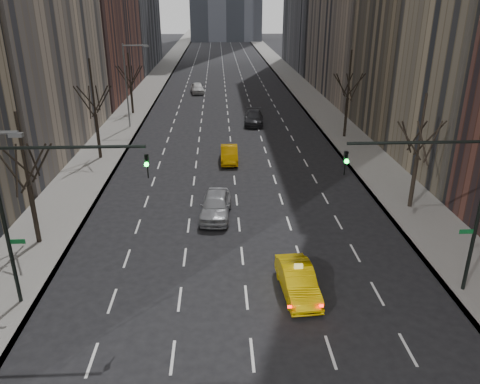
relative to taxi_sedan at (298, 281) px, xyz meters
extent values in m
cube|color=slate|center=(-14.78, 57.77, -0.64)|extent=(4.50, 320.00, 0.15)
cube|color=slate|center=(9.72, 57.77, -0.64)|extent=(4.50, 320.00, 0.15)
cylinder|color=black|center=(-14.53, 5.77, 1.22)|extent=(0.28, 0.28, 3.57)
cylinder|color=black|center=(-14.53, 5.77, 5.13)|extent=(0.16, 0.16, 4.25)
cylinder|color=black|center=(-14.38, 6.62, 4.23)|extent=(0.42, 1.80, 2.52)
cylinder|color=black|center=(-13.73, 6.07, 4.23)|extent=(1.74, 0.72, 2.52)
cylinder|color=black|center=(-13.87, 5.22, 4.23)|extent=(1.46, 1.25, 2.52)
cylinder|color=black|center=(-14.68, 4.93, 4.23)|extent=(0.42, 1.80, 2.52)
cylinder|color=black|center=(-15.34, 5.48, 4.23)|extent=(1.74, 0.72, 2.52)
cylinder|color=black|center=(-15.19, 6.33, 4.23)|extent=(1.46, 1.25, 2.52)
cylinder|color=black|center=(-14.53, 21.77, 1.43)|extent=(0.28, 0.28, 3.99)
cylinder|color=black|center=(-14.53, 21.77, 5.80)|extent=(0.16, 0.16, 4.75)
cylinder|color=black|center=(-14.38, 22.62, 4.65)|extent=(0.42, 1.80, 2.52)
cylinder|color=black|center=(-13.73, 22.07, 4.65)|extent=(1.74, 0.72, 2.52)
cylinder|color=black|center=(-13.87, 21.22, 4.65)|extent=(1.46, 1.25, 2.52)
cylinder|color=black|center=(-14.68, 20.93, 4.65)|extent=(0.42, 1.80, 2.52)
cylinder|color=black|center=(-15.34, 21.48, 4.65)|extent=(1.74, 0.72, 2.52)
cylinder|color=black|center=(-15.19, 22.33, 4.65)|extent=(1.46, 1.25, 2.52)
cylinder|color=black|center=(-14.53, 39.77, 1.11)|extent=(0.28, 0.28, 3.36)
cylinder|color=black|center=(-14.53, 39.77, 4.79)|extent=(0.16, 0.16, 4.00)
cylinder|color=black|center=(-14.38, 40.62, 4.02)|extent=(0.42, 1.80, 2.52)
cylinder|color=black|center=(-13.73, 40.07, 4.02)|extent=(1.74, 0.72, 2.52)
cylinder|color=black|center=(-13.87, 39.22, 4.02)|extent=(1.46, 1.25, 2.52)
cylinder|color=black|center=(-14.68, 38.93, 4.02)|extent=(0.42, 1.80, 2.52)
cylinder|color=black|center=(-15.34, 39.48, 4.02)|extent=(1.74, 0.72, 2.52)
cylinder|color=black|center=(-15.19, 40.33, 4.02)|extent=(1.46, 1.25, 2.52)
cylinder|color=black|center=(9.47, 9.77, 1.22)|extent=(0.28, 0.28, 3.57)
cylinder|color=black|center=(9.47, 9.77, 5.13)|extent=(0.16, 0.16, 4.25)
cylinder|color=black|center=(9.62, 10.62, 4.23)|extent=(0.42, 1.80, 2.52)
cylinder|color=black|center=(10.27, 10.07, 4.23)|extent=(1.74, 0.72, 2.52)
cylinder|color=black|center=(10.13, 9.22, 4.23)|extent=(1.46, 1.25, 2.52)
cylinder|color=black|center=(9.32, 8.93, 4.23)|extent=(0.42, 1.80, 2.52)
cylinder|color=black|center=(8.66, 9.48, 4.23)|extent=(1.74, 0.72, 2.52)
cylinder|color=black|center=(8.81, 10.33, 4.23)|extent=(1.46, 1.25, 2.52)
cylinder|color=black|center=(9.47, 27.77, 1.43)|extent=(0.28, 0.28, 3.99)
cylinder|color=black|center=(9.47, 27.77, 5.80)|extent=(0.16, 0.16, 4.75)
cylinder|color=black|center=(9.62, 28.62, 4.65)|extent=(0.42, 1.80, 2.52)
cylinder|color=black|center=(10.27, 28.07, 4.65)|extent=(1.74, 0.72, 2.52)
cylinder|color=black|center=(10.13, 27.22, 4.65)|extent=(1.46, 1.25, 2.52)
cylinder|color=black|center=(9.32, 26.93, 4.65)|extent=(0.42, 1.80, 2.52)
cylinder|color=black|center=(8.66, 27.48, 4.65)|extent=(1.74, 0.72, 2.52)
cylinder|color=black|center=(8.81, 28.33, 4.65)|extent=(1.46, 1.25, 2.52)
cylinder|color=black|center=(-13.33, -0.23, 3.43)|extent=(0.18, 0.18, 8.00)
cylinder|color=black|center=(-10.08, -0.23, 7.03)|extent=(6.50, 0.14, 0.14)
imported|color=black|center=(-6.83, -0.23, 6.13)|extent=(0.18, 0.22, 1.10)
sphere|color=#0CFF33|center=(-6.83, -0.41, 6.28)|extent=(0.20, 0.20, 0.20)
cube|color=#0C5926|center=(-12.93, -0.23, 2.63)|extent=(0.70, 0.04, 0.22)
cylinder|color=black|center=(8.27, -0.23, 3.43)|extent=(0.18, 0.18, 8.00)
cylinder|color=black|center=(5.02, -0.23, 7.03)|extent=(6.50, 0.14, 0.14)
imported|color=black|center=(1.77, -0.23, 6.13)|extent=(0.18, 0.22, 1.10)
sphere|color=#0CFF33|center=(1.77, -0.41, 6.28)|extent=(0.20, 0.20, 0.20)
cube|color=#0C5926|center=(7.87, -0.23, 2.63)|extent=(0.70, 0.04, 0.22)
cube|color=slate|center=(-11.23, -2.23, 8.13)|extent=(0.50, 0.22, 0.15)
cylinder|color=slate|center=(-13.73, 32.77, 3.93)|extent=(0.16, 0.16, 9.00)
cylinder|color=slate|center=(-12.43, 32.77, 8.23)|extent=(2.60, 0.14, 0.14)
cube|color=slate|center=(-11.23, 32.77, 8.13)|extent=(0.50, 0.22, 0.15)
imported|color=yellow|center=(0.00, 0.00, 0.00)|extent=(1.83, 4.45, 1.43)
imported|color=#9B9DA2|center=(-4.02, 9.06, 0.10)|extent=(2.30, 4.92, 1.63)
imported|color=#DF9604|center=(-2.83, 20.44, -0.02)|extent=(1.52, 4.27, 1.40)
imported|color=#29292D|center=(0.36, 33.90, 0.04)|extent=(2.51, 5.38, 1.52)
imported|color=silver|center=(-6.89, 53.66, 0.08)|extent=(2.42, 4.84, 1.59)
camera|label=1|loc=(-3.75, -19.35, 12.78)|focal=35.00mm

